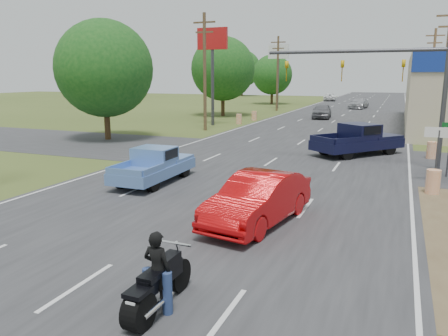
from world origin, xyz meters
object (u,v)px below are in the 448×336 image
at_px(motorcycle, 156,289).
at_px(blue_pickup, 155,164).
at_px(navy_pickup, 359,139).
at_px(distant_car_white, 330,97).
at_px(red_convertible, 258,199).
at_px(distant_car_silver, 359,103).
at_px(rider, 157,275).
at_px(distant_car_grey, 322,111).

bearing_deg(motorcycle, blue_pickup, 121.68).
bearing_deg(navy_pickup, distant_car_white, 139.88).
relative_size(red_convertible, distant_car_white, 0.99).
relative_size(distant_car_silver, distant_car_white, 1.07).
distance_m(rider, distant_car_grey, 43.55).
bearing_deg(distant_car_white, rider, 88.77).
relative_size(blue_pickup, navy_pickup, 0.83).
relative_size(rider, navy_pickup, 0.28).
relative_size(rider, distant_car_silver, 0.31).
xyz_separation_m(motorcycle, rider, (0.00, 0.07, 0.28)).
bearing_deg(red_convertible, distant_car_white, 106.64).
height_order(motorcycle, blue_pickup, blue_pickup).
height_order(blue_pickup, distant_car_grey, distant_car_grey).
relative_size(motorcycle, distant_car_white, 0.48).
bearing_deg(distant_car_white, distant_car_grey, 89.84).
xyz_separation_m(rider, distant_car_white, (-8.76, 80.11, -0.13)).
bearing_deg(blue_pickup, navy_pickup, 53.00).
height_order(red_convertible, distant_car_grey, distant_car_grey).
bearing_deg(motorcycle, rider, 90.00).
height_order(rider, distant_car_silver, rider).
bearing_deg(motorcycle, distant_car_grey, 96.21).
xyz_separation_m(red_convertible, motorcycle, (-0.22, -6.06, -0.27)).
distance_m(blue_pickup, distant_car_white, 70.44).
xyz_separation_m(rider, navy_pickup, (2.07, 20.50, 0.15)).
xyz_separation_m(red_convertible, distant_car_white, (-8.98, 74.12, -0.12)).
xyz_separation_m(motorcycle, distant_car_silver, (-1.60, 61.00, 0.23)).
relative_size(motorcycle, distant_car_grey, 0.49).
bearing_deg(distant_car_grey, distant_car_silver, 77.01).
bearing_deg(motorcycle, distant_car_silver, 92.39).
xyz_separation_m(navy_pickup, distant_car_white, (-10.83, 59.61, -0.27)).
relative_size(motorcycle, navy_pickup, 0.41).
relative_size(red_convertible, distant_car_grey, 1.01).
bearing_deg(navy_pickup, red_convertible, -57.69).
distance_m(red_convertible, rider, 5.99).
distance_m(rider, blue_pickup, 11.35).
xyz_separation_m(red_convertible, distant_car_grey, (-4.27, 37.38, 0.02)).
height_order(rider, distant_car_grey, distant_car_grey).
distance_m(red_convertible, navy_pickup, 14.63).
bearing_deg(distant_car_white, distant_car_silver, 102.99).
bearing_deg(distant_car_silver, red_convertible, -80.40).
xyz_separation_m(red_convertible, rider, (-0.22, -5.99, 0.00)).
bearing_deg(red_convertible, distant_car_grey, 106.25).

